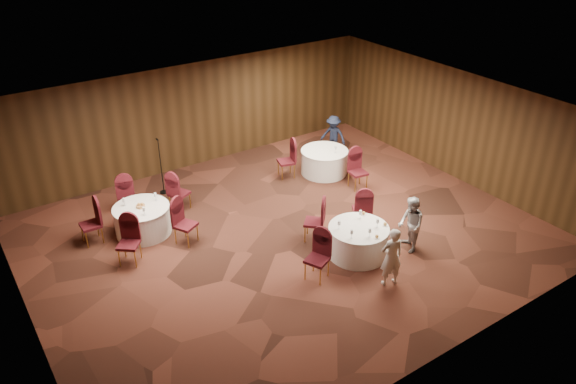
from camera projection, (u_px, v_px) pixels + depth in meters
ground at (286, 236)px, 14.07m from camera, size 12.00×12.00×0.00m
room_shell at (286, 165)px, 13.12m from camera, size 12.00×12.00×12.00m
table_main at (358, 241)px, 13.19m from camera, size 1.42×1.42×0.74m
table_left at (143, 220)px, 14.02m from camera, size 1.40×1.40×0.74m
table_right at (324, 161)px, 16.95m from camera, size 1.42×1.42×0.74m
chairs_main at (332, 229)px, 13.41m from camera, size 2.93×2.01×1.00m
chairs_left at (142, 215)px, 13.97m from camera, size 3.05×2.98×1.00m
chairs_right at (321, 167)px, 16.36m from camera, size 1.92×2.37×1.00m
tabletop_main at (366, 224)px, 12.96m from camera, size 1.10×1.09×0.22m
tabletop_left at (141, 204)px, 13.81m from camera, size 0.82×0.77×0.22m
tabletop_right at (335, 148)px, 16.56m from camera, size 0.08×0.08×0.22m
mic_stand at (162, 177)px, 15.81m from camera, size 0.24×0.24×1.65m
woman_a at (391, 257)px, 12.06m from camera, size 0.59×0.46×1.41m
woman_b at (411, 225)px, 13.21m from camera, size 0.76×0.84×1.40m
man_c at (333, 135)px, 17.99m from camera, size 0.82×0.98×1.31m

